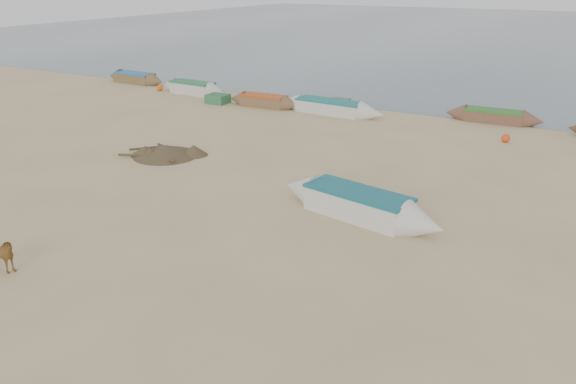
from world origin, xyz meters
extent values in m
plane|color=tan|center=(0.00, 0.00, 0.00)|extent=(140.00, 140.00, 0.00)
plane|color=slate|center=(0.00, 82.00, 0.01)|extent=(160.00, 160.00, 0.00)
imported|color=brown|center=(3.66, 6.30, 0.43)|extent=(0.98, 0.93, 0.86)
cone|color=brown|center=(-8.82, 7.59, 0.26)|extent=(3.39, 3.39, 0.52)
cube|color=#2E6742|center=(-13.67, 18.51, 0.30)|extent=(1.40, 1.20, 0.60)
sphere|color=#E44415|center=(5.15, 18.14, 0.22)|extent=(0.44, 0.44, 0.44)
cube|color=slate|center=(-5.91, 21.43, 0.28)|extent=(1.20, 1.10, 0.56)
sphere|color=#D05813|center=(-20.06, 19.89, 0.24)|extent=(0.48, 0.48, 0.48)
camera|label=1|loc=(9.12, -12.21, 8.24)|focal=35.00mm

